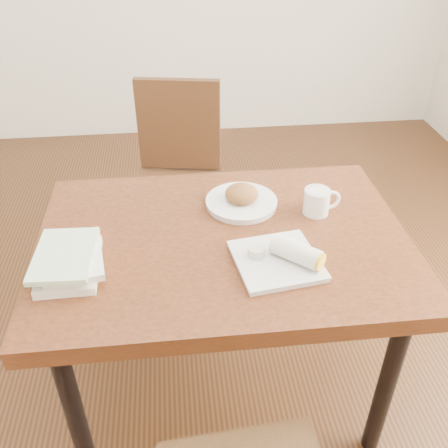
{
  "coord_description": "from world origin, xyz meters",
  "views": [
    {
      "loc": [
        -0.14,
        -1.3,
        1.72
      ],
      "look_at": [
        0.0,
        0.0,
        0.8
      ],
      "focal_mm": 40.0,
      "sensor_mm": 36.0,
      "label": 1
    }
  ],
  "objects": [
    {
      "name": "ground",
      "position": [
        0.0,
        0.0,
        -0.01
      ],
      "size": [
        4.0,
        5.0,
        0.01
      ],
      "primitive_type": "cube",
      "color": "#472814",
      "rests_on": "ground"
    },
    {
      "name": "table",
      "position": [
        0.0,
        0.0,
        0.67
      ],
      "size": [
        1.21,
        0.86,
        0.75
      ],
      "color": "#603017",
      "rests_on": "ground"
    },
    {
      "name": "chair_far",
      "position": [
        -0.13,
        0.84,
        0.55
      ],
      "size": [
        0.49,
        0.49,
        0.95
      ],
      "color": "#402512",
      "rests_on": "ground"
    },
    {
      "name": "plate_scone",
      "position": [
        0.08,
        0.18,
        0.78
      ],
      "size": [
        0.26,
        0.26,
        0.08
      ],
      "color": "white",
      "rests_on": "table"
    },
    {
      "name": "coffee_mug",
      "position": [
        0.34,
        0.11,
        0.8
      ],
      "size": [
        0.13,
        0.09,
        0.09
      ],
      "color": "white",
      "rests_on": "table"
    },
    {
      "name": "plate_burrito",
      "position": [
        0.16,
        -0.16,
        0.78
      ],
      "size": [
        0.28,
        0.28,
        0.08
      ],
      "color": "white",
      "rests_on": "table"
    },
    {
      "name": "book_stack",
      "position": [
        -0.47,
        -0.11,
        0.78
      ],
      "size": [
        0.21,
        0.28,
        0.07
      ],
      "color": "white",
      "rests_on": "table"
    }
  ]
}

